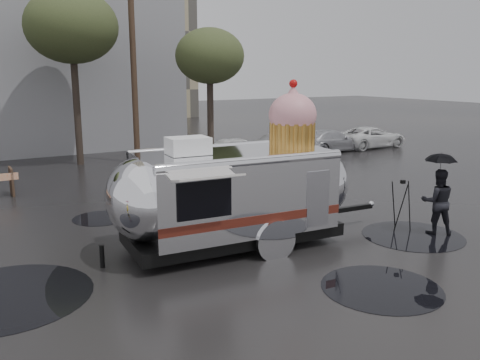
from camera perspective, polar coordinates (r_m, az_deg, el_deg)
ground at (r=11.88m, az=-0.31°, el=-9.54°), size 120.00×120.00×0.00m
puddles at (r=12.76m, az=-1.22°, el=-7.95°), size 13.07×10.10×0.01m
utility_pole at (r=24.88m, az=-11.86°, el=12.43°), size 1.60×0.28×9.00m
tree_mid at (r=25.24m, az=-18.40°, el=15.99°), size 4.20×4.20×8.03m
tree_right at (r=25.33m, az=-3.42°, el=13.64°), size 3.36×3.36×6.42m
parked_cars at (r=27.88m, az=8.32°, el=4.46°), size 13.20×1.90×1.50m
airstream_trailer at (r=12.73m, az=-0.36°, el=-0.98°), size 7.92×3.16×4.27m
person_right at (r=14.86m, az=21.30°, el=-2.27°), size 0.98×0.90×1.81m
umbrella_black at (r=14.66m, az=21.60°, el=1.53°), size 1.04×1.04×2.26m
tripod at (r=14.87m, az=17.69°, el=-2.23°), size 0.59×0.56×1.44m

